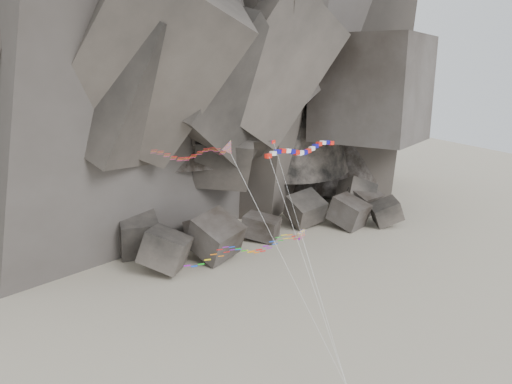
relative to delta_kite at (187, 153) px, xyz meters
name	(u,v)px	position (x,y,z in m)	size (l,w,h in m)	color
ground	(306,350)	(12.28, -5.13, -24.27)	(260.00, 260.00, 0.00)	gray
headland	(141,17)	(12.28, 64.87, 17.73)	(110.00, 70.00, 84.00)	#4B443D
boulder_field	(271,226)	(26.17, 29.76, -21.67)	(56.42, 20.46, 9.57)	#47423F
delta_kite	(187,153)	(0.00, 0.00, 0.00)	(15.19, 15.48, 23.95)	red
banner_kite	(302,150)	(14.42, 0.44, -0.99)	(11.45, 17.48, 22.40)	red
parafoil_kite	(241,249)	(3.72, -5.23, -9.65)	(14.02, 10.17, 14.33)	yellow
pennant_kite	(289,194)	(10.14, -4.02, -4.79)	(1.46, 14.31, 23.47)	red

